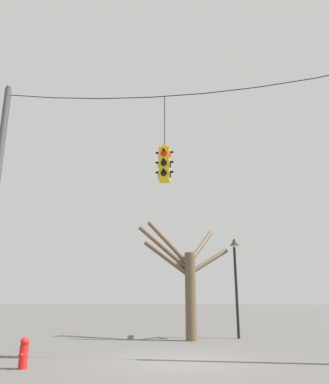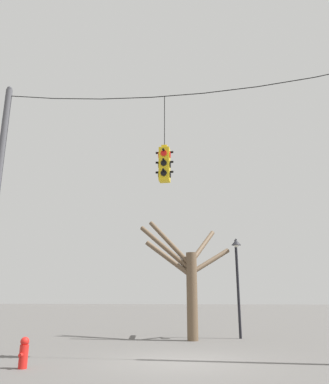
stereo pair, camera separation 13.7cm
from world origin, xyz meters
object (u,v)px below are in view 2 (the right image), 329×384
at_px(traffic_light_over_intersection, 164,164).
at_px(bare_tree, 187,275).
at_px(fire_hydrant, 24,352).
at_px(street_lamp, 237,266).

height_order(traffic_light_over_intersection, bare_tree, traffic_light_over_intersection).
height_order(bare_tree, fire_hydrant, bare_tree).
relative_size(traffic_light_over_intersection, fire_hydrant, 4.08).
distance_m(traffic_light_over_intersection, street_lamp, 7.21).
xyz_separation_m(traffic_light_over_intersection, fire_hydrant, (-3.35, -1.76, -5.53)).
height_order(street_lamp, fire_hydrant, street_lamp).
distance_m(street_lamp, bare_tree, 2.37).
height_order(traffic_light_over_intersection, fire_hydrant, traffic_light_over_intersection).
bearing_deg(street_lamp, bare_tree, -162.60).
xyz_separation_m(street_lamp, bare_tree, (-2.22, -0.70, -0.40)).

